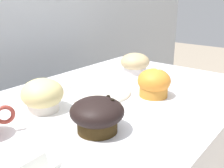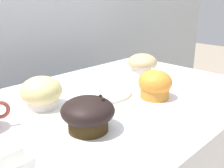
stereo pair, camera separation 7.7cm
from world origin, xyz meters
name	(u,v)px [view 1 (the left image)]	position (x,y,z in m)	size (l,w,h in m)	color
wall_back	(0,67)	(0.00, 0.60, 0.90)	(3.20, 0.10, 1.80)	#B2B7BC
muffin_front_center	(154,83)	(0.12, -0.09, 0.94)	(0.10, 0.10, 0.09)	#CB8430
muffin_back_left	(135,63)	(0.29, 0.10, 0.94)	(0.11, 0.11, 0.08)	silver
muffin_back_right	(43,95)	(-0.16, 0.09, 0.94)	(0.11, 0.11, 0.09)	white
muffin_front_left	(97,115)	(-0.16, -0.10, 0.94)	(0.12, 0.12, 0.08)	#35250F
serving_plate	(98,92)	(0.02, 0.06, 0.90)	(0.21, 0.21, 0.01)	beige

